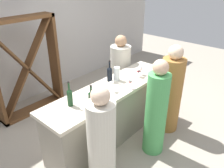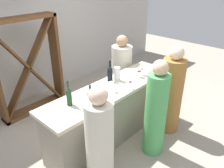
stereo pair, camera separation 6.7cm
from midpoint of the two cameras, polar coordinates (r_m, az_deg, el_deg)
The scene contains 16 objects.
ground_plane at distance 3.85m, azimuth 0.51°, elevation -12.77°, with size 12.00×12.00×0.00m, color #9E9384.
back_wall at distance 4.85m, azimuth -19.56°, elevation 12.77°, with size 8.00×0.10×2.80m, color #BCB7B2.
bar_counter at distance 3.58m, azimuth 0.54°, elevation -7.13°, with size 2.35×0.61×0.90m.
wine_rack at distance 4.33m, azimuth -20.08°, elevation 4.00°, with size 1.25×0.28×1.78m.
wine_bottle_leftmost_olive_green at distance 2.89m, azimuth -10.19°, elevation -3.05°, with size 0.07×0.07×0.34m.
wine_bottle_second_left_dark_green at distance 2.88m, azimuth -4.82°, elevation -3.37°, with size 0.08×0.08×0.28m.
wine_bottle_center_near_black at distance 3.48m, azimuth 0.03°, elevation 2.72°, with size 0.08×0.08×0.34m.
wine_glass_near_left at distance 3.27m, azimuth 5.19°, elevation 0.48°, with size 0.06×0.06×0.15m.
wine_glass_near_center at distance 3.19m, azimuth 0.46°, elevation -0.12°, with size 0.06×0.06×0.15m.
wine_glass_near_right at distance 3.66m, azimuth 7.44°, elevation 3.25°, with size 0.08×0.08×0.14m.
wine_glass_far_left at distance 3.74m, azimuth 7.95°, elevation 3.81°, with size 0.07×0.07×0.15m.
water_pitcher at distance 3.52m, azimuth 1.85°, elevation 2.61°, with size 0.09×0.09×0.22m.
person_left_guest at distance 2.68m, azimuth -2.40°, elevation -15.24°, with size 0.42×0.42×1.42m.
person_center_guest at distance 3.23m, azimuth 11.59°, elevation -7.02°, with size 0.35×0.35×1.46m.
person_right_guest at distance 3.76m, azimuth 15.25°, elevation -2.32°, with size 0.44×0.44×1.48m.
person_server_behind at distance 4.38m, azimuth 2.84°, elevation 2.41°, with size 0.43×0.43×1.42m.
Camera 2 is at (-2.18, -2.01, 2.45)m, focal length 36.06 mm.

